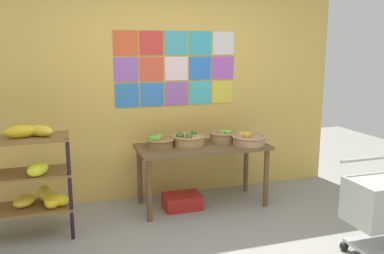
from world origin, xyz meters
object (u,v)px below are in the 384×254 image
(fruit_basket_back_left, at_px, (188,139))
(produce_crate_under_table, at_px, (182,201))
(fruit_basket_back_right, at_px, (159,141))
(banana_shelf_unit, at_px, (23,177))
(fruit_basket_left, at_px, (223,136))
(shopping_cart, at_px, (383,204))
(display_table, at_px, (202,153))
(fruit_basket_right, at_px, (249,139))

(fruit_basket_back_left, bearing_deg, produce_crate_under_table, -136.28)
(fruit_basket_back_left, xyz_separation_m, fruit_basket_back_right, (-0.34, 0.01, -0.00))
(fruit_basket_back_right, bearing_deg, banana_shelf_unit, -166.24)
(fruit_basket_left, bearing_deg, fruit_basket_back_right, -179.25)
(produce_crate_under_table, bearing_deg, fruit_basket_back_right, 152.81)
(fruit_basket_back_right, distance_m, shopping_cart, 2.31)
(display_table, distance_m, shopping_cart, 1.93)
(fruit_basket_right, xyz_separation_m, produce_crate_under_table, (-0.77, 0.10, -0.70))
(fruit_basket_back_right, xyz_separation_m, shopping_cart, (1.58, -1.66, -0.30))
(fruit_basket_back_left, height_order, shopping_cart, fruit_basket_back_left)
(produce_crate_under_table, relative_size, shopping_cart, 0.50)
(display_table, xyz_separation_m, fruit_basket_left, (0.29, 0.09, 0.16))
(fruit_basket_left, distance_m, produce_crate_under_table, 0.89)
(shopping_cart, bearing_deg, produce_crate_under_table, 127.60)
(fruit_basket_right, bearing_deg, produce_crate_under_table, 172.66)
(fruit_basket_right, height_order, fruit_basket_left, fruit_basket_right)
(fruit_basket_back_left, relative_size, produce_crate_under_table, 0.92)
(fruit_basket_back_left, relative_size, fruit_basket_back_right, 1.18)
(banana_shelf_unit, bearing_deg, shopping_cart, -23.77)
(fruit_basket_back_right, bearing_deg, shopping_cart, -46.30)
(banana_shelf_unit, distance_m, fruit_basket_left, 2.20)
(fruit_basket_back_right, xyz_separation_m, fruit_basket_left, (0.77, 0.01, 0.00))
(fruit_basket_left, height_order, produce_crate_under_table, fruit_basket_left)
(fruit_basket_left, distance_m, shopping_cart, 1.88)
(fruit_basket_back_left, xyz_separation_m, produce_crate_under_table, (-0.11, -0.10, -0.70))
(produce_crate_under_table, bearing_deg, fruit_basket_right, -7.34)
(banana_shelf_unit, height_order, display_table, banana_shelf_unit)
(banana_shelf_unit, relative_size, display_table, 0.75)
(display_table, relative_size, produce_crate_under_table, 3.56)
(display_table, bearing_deg, banana_shelf_unit, -172.19)
(banana_shelf_unit, bearing_deg, fruit_basket_left, 9.25)
(fruit_basket_right, relative_size, fruit_basket_back_left, 1.05)
(fruit_basket_left, relative_size, produce_crate_under_table, 0.78)
(fruit_basket_back_left, distance_m, fruit_basket_left, 0.43)
(fruit_basket_left, bearing_deg, shopping_cart, -63.89)
(fruit_basket_back_left, bearing_deg, shopping_cart, -52.83)
(fruit_basket_right, relative_size, produce_crate_under_table, 0.96)
(banana_shelf_unit, distance_m, produce_crate_under_table, 1.73)
(display_table, xyz_separation_m, fruit_basket_right, (0.51, -0.13, 0.16))
(banana_shelf_unit, height_order, fruit_basket_back_left, banana_shelf_unit)
(fruit_basket_left, relative_size, shopping_cart, 0.39)
(fruit_basket_back_left, height_order, fruit_basket_back_right, fruit_basket_back_left)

